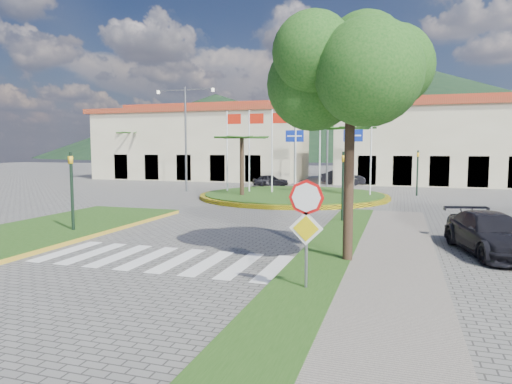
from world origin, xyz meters
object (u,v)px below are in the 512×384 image
(car_dark_b, at_px, (345,177))
(deciduous_tree, at_px, (351,82))
(car_side_right, at_px, (491,234))
(white_van, at_px, (191,174))
(car_dark_a, at_px, (271,180))
(roundabout_island, at_px, (294,195))
(stop_sign, at_px, (306,218))

(car_dark_b, bearing_deg, deciduous_tree, -161.27)
(car_dark_b, relative_size, car_side_right, 0.93)
(deciduous_tree, relative_size, car_side_right, 1.52)
(white_van, bearing_deg, deciduous_tree, -137.92)
(car_dark_a, relative_size, car_side_right, 0.70)
(deciduous_tree, distance_m, white_van, 36.73)
(roundabout_island, relative_size, white_van, 2.76)
(car_dark_a, xyz_separation_m, car_side_right, (13.68, -22.58, 0.12))
(white_van, distance_m, car_dark_b, 16.29)
(roundabout_island, distance_m, car_dark_a, 9.30)
(roundabout_island, bearing_deg, stop_sign, -76.27)
(car_dark_a, bearing_deg, car_side_right, -172.48)
(car_side_right, bearing_deg, deciduous_tree, -159.78)
(car_dark_a, bearing_deg, roundabout_island, -178.15)
(stop_sign, height_order, car_dark_b, stop_sign)
(car_dark_a, bearing_deg, deciduous_tree, 176.84)
(stop_sign, bearing_deg, deciduous_tree, 78.82)
(car_dark_a, height_order, car_dark_b, car_dark_b)
(stop_sign, relative_size, white_van, 0.57)
(car_dark_b, bearing_deg, white_van, 97.69)
(stop_sign, relative_size, deciduous_tree, 0.39)
(deciduous_tree, relative_size, car_dark_a, 2.17)
(deciduous_tree, bearing_deg, roundabout_island, 107.91)
(car_side_right, bearing_deg, stop_sign, -142.93)
(deciduous_tree, distance_m, car_dark_b, 29.98)
(white_van, bearing_deg, car_dark_a, -107.88)
(stop_sign, bearing_deg, car_dark_b, 95.10)
(car_side_right, bearing_deg, car_dark_a, 107.55)
(car_dark_a, xyz_separation_m, car_dark_b, (6.00, 4.05, 0.16))
(roundabout_island, distance_m, car_side_right, 17.18)
(stop_sign, distance_m, car_dark_a, 29.81)
(car_side_right, bearing_deg, roundabout_island, 110.62)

